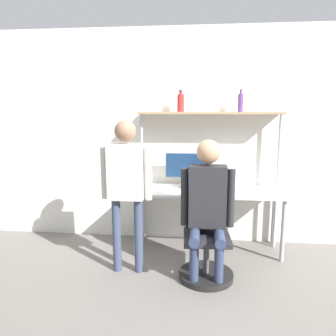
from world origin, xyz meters
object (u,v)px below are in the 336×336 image
Objects in this scene: bottle_purple at (241,102)px; person_seated at (208,199)px; person_standing at (126,178)px; monitor at (189,168)px; bottle_red at (181,103)px; office_chair at (206,251)px; cell_phone at (227,192)px; laptop at (202,186)px.

person_seated is at bearing -113.32° from bottle_purple.
monitor is at bearing 52.56° from person_standing.
bottle_red is (0.49, 0.80, 0.77)m from person_standing.
office_chair is 1.76m from bottle_purple.
person_seated reaches higher than cell_phone.
laptop is 1.09m from bottle_purple.
bottle_purple is at bearing 33.73° from person_standing.
cell_phone is 0.58× the size of bottle_red.
monitor is 0.90m from person_seated.
person_seated is 5.46× the size of bottle_purple.
office_chair is at bearing -112.66° from cell_phone.
bottle_purple reaches higher than person_seated.
cell_phone is at bearing -118.76° from bottle_purple.
person_standing is at bearing 178.39° from office_chair.
bottle_red is at bearing 110.83° from person_seated.
office_chair is at bearing -114.61° from bottle_purple.
bottle_red is at bearing 139.93° from laptop.
cell_phone is 0.11× the size of person_seated.
cell_phone is at bearing -27.39° from monitor.
monitor is 1.65× the size of laptop.
bottle_red reaches higher than office_chair.
office_chair is at bearing 93.18° from person_seated.
person_seated is 1.34m from bottle_purple.
cell_phone is at bearing 27.29° from person_standing.
bottle_red reaches higher than cell_phone.
person_seated reaches higher than office_chair.
laptop is 2.37× the size of cell_phone.
cell_phone is at bearing 69.07° from person_seated.
person_standing is at bearing -142.99° from laptop.
laptop is at bearing 95.69° from office_chair.
bottle_purple is (0.38, 0.87, 0.95)m from person_seated.
monitor is 0.64× the size of office_chair.
monitor is 2.27× the size of bottle_red.
laptop reaches higher than office_chair.
person_standing is (-0.60, -0.79, 0.02)m from monitor.
cell_phone is at bearing -5.33° from laptop.
bottle_purple is at bearing 66.68° from person_seated.
bottle_purple reaches higher than cell_phone.
bottle_purple is (0.60, 0.02, 0.79)m from monitor.
laptop is at bearing 174.67° from cell_phone.
bottle_purple reaches higher than person_standing.
bottle_purple is (0.71, -0.00, 0.00)m from bottle_red.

